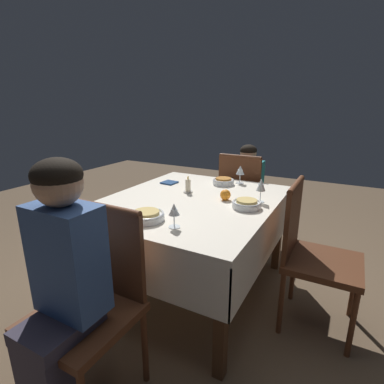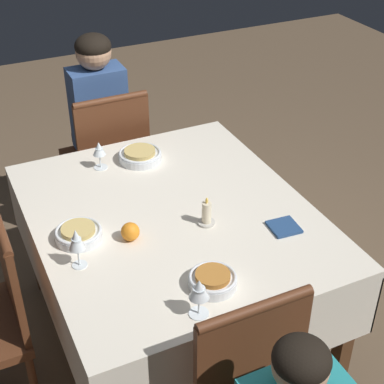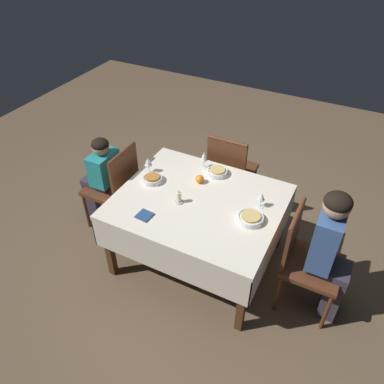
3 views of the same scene
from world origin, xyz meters
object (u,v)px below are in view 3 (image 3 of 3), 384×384
object	(u,v)px
chair_north	(230,169)
wine_glass_north	(204,157)
person_child_teal	(101,177)
person_adult_denim	(331,250)
bowl_north	(218,172)
bowl_east	(251,218)
orange_fruit	(200,179)
wine_glass_east	(261,197)
dining_table	(199,208)
chair_east	(305,257)
chair_west	(116,184)
bowl_west	(153,179)
wine_glass_west	(148,162)
napkin_red_folded	(145,215)
candle_centerpiece	(179,198)

from	to	relation	value
chair_north	wine_glass_north	bearing A→B (deg)	71.23
person_child_teal	chair_north	bearing A→B (deg)	125.16
person_adult_denim	bowl_north	distance (m)	1.19
bowl_east	orange_fruit	size ratio (longest dim) A/B	2.78
wine_glass_east	dining_table	bearing A→B (deg)	-161.84
chair_east	chair_west	bearing A→B (deg)	87.40
dining_table	person_adult_denim	size ratio (longest dim) A/B	1.15
chair_east	bowl_west	xyz separation A→B (m)	(-1.42, 0.06, 0.24)
bowl_east	chair_west	bearing A→B (deg)	175.53
chair_east	bowl_north	world-z (taller)	chair_east
bowl_north	person_adult_denim	bearing A→B (deg)	-20.82
person_child_teal	wine_glass_west	size ratio (longest dim) A/B	6.55
bowl_north	orange_fruit	world-z (taller)	orange_fruit
napkin_red_folded	bowl_north	bearing A→B (deg)	69.68
chair_north	person_adult_denim	xyz separation A→B (m)	(1.14, -0.84, 0.16)
dining_table	chair_east	distance (m)	0.94
chair_west	bowl_west	bearing A→B (deg)	87.05
chair_east	person_child_teal	bearing A→B (deg)	87.62
dining_table	wine_glass_east	world-z (taller)	wine_glass_east
orange_fruit	wine_glass_west	bearing A→B (deg)	-172.18
chair_west	napkin_red_folded	size ratio (longest dim) A/B	7.43
candle_centerpiece	chair_east	bearing A→B (deg)	4.56
candle_centerpiece	wine_glass_west	bearing A→B (deg)	150.76
dining_table	bowl_west	world-z (taller)	bowl_west
bowl_east	wine_glass_west	size ratio (longest dim) A/B	1.38
bowl_west	wine_glass_east	bearing A→B (deg)	6.53
person_child_teal	wine_glass_east	size ratio (longest dim) A/B	7.24
orange_fruit	napkin_red_folded	world-z (taller)	orange_fruit
wine_glass_north	orange_fruit	bearing A→B (deg)	-73.33
bowl_north	napkin_red_folded	world-z (taller)	bowl_north
bowl_west	chair_east	bearing A→B (deg)	-2.49
bowl_north	orange_fruit	xyz separation A→B (m)	(-0.09, -0.19, 0.01)
bowl_west	chair_west	bearing A→B (deg)	177.05
chair_north	napkin_red_folded	world-z (taller)	chair_north
chair_east	bowl_east	distance (m)	0.52
person_adult_denim	bowl_west	distance (m)	1.58
chair_east	person_adult_denim	size ratio (longest dim) A/B	0.78
wine_glass_west	person_child_teal	bearing A→B (deg)	-171.05
dining_table	bowl_east	distance (m)	0.49
chair_west	bowl_north	xyz separation A→B (m)	(0.93, 0.34, 0.24)
orange_fruit	dining_table	bearing A→B (deg)	-65.70
napkin_red_folded	person_adult_denim	bearing A→B (deg)	14.42
bowl_west	wine_glass_north	size ratio (longest dim) A/B	1.05
chair_west	orange_fruit	xyz separation A→B (m)	(0.84, 0.15, 0.25)
wine_glass_north	candle_centerpiece	xyz separation A→B (m)	(0.03, -0.55, -0.07)
bowl_east	bowl_north	xyz separation A→B (m)	(-0.48, 0.45, 0.00)
dining_table	wine_glass_east	distance (m)	0.54
chair_west	bowl_north	world-z (taller)	chair_west
chair_north	person_adult_denim	world-z (taller)	person_adult_denim
bowl_east	person_child_teal	bearing A→B (deg)	176.03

